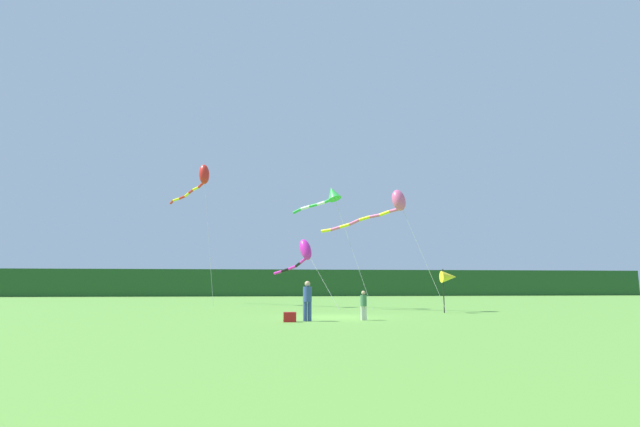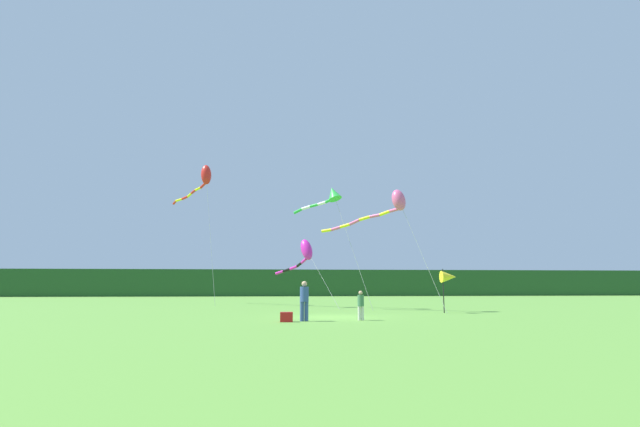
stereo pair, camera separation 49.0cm
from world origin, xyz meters
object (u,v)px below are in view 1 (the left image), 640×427
object	(u,v)px
kite_rainbow	(391,204)
kite_magenta	(304,252)
person_child	(364,304)
kite_green	(330,195)
banner_flag_pole	(449,277)
cooler_box	(290,317)
kite_red	(201,178)
person_adult	(307,299)

from	to	relation	value
kite_rainbow	kite_magenta	world-z (taller)	kite_rainbow
person_child	kite_green	xyz separation A→B (m)	(-0.15, 10.46, 7.09)
banner_flag_pole	kite_rainbow	world-z (taller)	kite_rainbow
person_child	kite_rainbow	world-z (taller)	kite_rainbow
cooler_box	banner_flag_pole	xyz separation A→B (m)	(9.58, 5.70, 1.85)
banner_flag_pole	kite_red	xyz separation A→B (m)	(-16.23, 12.39, 8.37)
kite_magenta	person_child	bearing A→B (deg)	-82.15
person_adult	kite_red	distance (m)	21.47
banner_flag_pole	kite_green	size ratio (longest dim) A/B	0.30
banner_flag_pole	kite_magenta	xyz separation A→B (m)	(-7.94, 7.97, 1.96)
kite_rainbow	kite_red	world-z (taller)	kite_red
person_adult	kite_red	bearing A→B (deg)	112.72
person_child	kite_rainbow	xyz separation A→B (m)	(3.30, 6.93, 5.92)
person_child	banner_flag_pole	bearing A→B (deg)	39.62
banner_flag_pole	kite_red	world-z (taller)	kite_red
person_adult	person_child	bearing A→B (deg)	6.84
banner_flag_pole	kite_rainbow	distance (m)	5.72
cooler_box	kite_rainbow	world-z (taller)	kite_rainbow
person_child	cooler_box	xyz separation A→B (m)	(-3.44, -0.61, -0.54)
cooler_box	kite_red	world-z (taller)	kite_red
kite_red	kite_green	bearing A→B (deg)	-35.26
kite_rainbow	cooler_box	bearing A→B (deg)	-131.77
person_child	kite_red	size ratio (longest dim) A/B	0.12
person_adult	cooler_box	bearing A→B (deg)	-159.75
cooler_box	kite_red	bearing A→B (deg)	110.17
person_adult	person_child	world-z (taller)	person_adult
kite_green	person_child	bearing A→B (deg)	-89.15
person_adult	cooler_box	size ratio (longest dim) A/B	3.23
person_adult	person_child	xyz separation A→B (m)	(2.63, 0.32, -0.25)
kite_rainbow	kite_magenta	distance (m)	8.39
cooler_box	kite_magenta	xyz separation A→B (m)	(1.64, 13.66, 3.81)
person_child	cooler_box	bearing A→B (deg)	-169.89
person_child	kite_rainbow	distance (m)	9.69
kite_rainbow	kite_magenta	xyz separation A→B (m)	(-5.10, 6.12, -2.64)
cooler_box	kite_green	world-z (taller)	kite_green
person_adult	banner_flag_pole	bearing A→B (deg)	31.61
kite_green	cooler_box	bearing A→B (deg)	-106.52
person_child	kite_magenta	distance (m)	13.57
person_adult	kite_magenta	size ratio (longest dim) A/B	0.29
kite_green	kite_magenta	world-z (taller)	kite_green
person_adult	kite_green	distance (m)	13.00
banner_flag_pole	kite_green	xyz separation A→B (m)	(-6.30, 5.37, 5.78)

